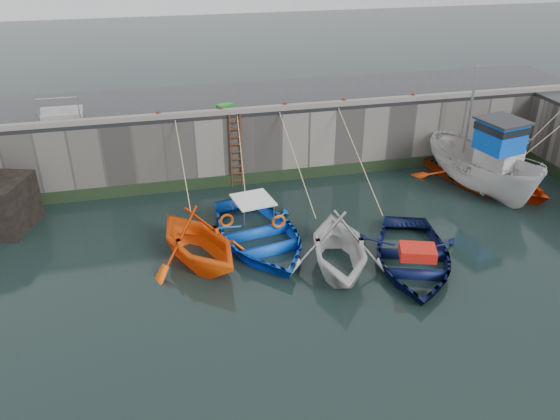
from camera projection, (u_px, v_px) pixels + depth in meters
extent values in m
plane|color=black|center=(365.00, 323.00, 15.47)|extent=(120.00, 120.00, 0.00)
cube|color=slate|center=(269.00, 129.00, 25.52)|extent=(30.00, 5.00, 3.00)
cube|color=black|center=(269.00, 96.00, 24.78)|extent=(30.00, 5.00, 0.16)
cube|color=slate|center=(281.00, 108.00, 22.68)|extent=(30.00, 0.30, 0.20)
cube|color=black|center=(282.00, 175.00, 23.92)|extent=(30.00, 0.08, 0.50)
cylinder|color=#3F1E0F|center=(231.00, 151.00, 22.79)|extent=(0.07, 0.07, 3.20)
cylinder|color=#3F1E0F|center=(241.00, 151.00, 22.89)|extent=(0.07, 0.07, 3.20)
cube|color=#3F1E0F|center=(237.00, 180.00, 23.45)|extent=(0.44, 0.06, 0.05)
cube|color=#3F1E0F|center=(237.00, 173.00, 23.30)|extent=(0.44, 0.06, 0.05)
cube|color=#3F1E0F|center=(236.00, 166.00, 23.14)|extent=(0.44, 0.06, 0.05)
cube|color=#3F1E0F|center=(236.00, 159.00, 22.99)|extent=(0.44, 0.06, 0.05)
cube|color=#3F1E0F|center=(236.00, 152.00, 22.84)|extent=(0.44, 0.06, 0.05)
cube|color=#3F1E0F|center=(236.00, 144.00, 22.68)|extent=(0.44, 0.06, 0.05)
cube|color=#3F1E0F|center=(235.00, 137.00, 22.53)|extent=(0.44, 0.06, 0.05)
cube|color=#3F1E0F|center=(235.00, 129.00, 22.37)|extent=(0.44, 0.06, 0.05)
cube|color=#3F1E0F|center=(235.00, 122.00, 22.22)|extent=(0.44, 0.06, 0.05)
imported|color=#FF5A0D|center=(199.00, 261.00, 18.34)|extent=(5.12, 5.41, 2.25)
imported|color=blue|center=(259.00, 242.00, 19.42)|extent=(4.91, 6.24, 1.17)
imported|color=silver|center=(337.00, 267.00, 17.98)|extent=(4.48, 4.95, 2.27)
imported|color=#091139|center=(411.00, 264.00, 18.19)|extent=(5.21, 6.13, 1.08)
imported|color=silver|center=(482.00, 171.00, 22.91)|extent=(3.46, 6.37, 2.33)
cube|color=blue|center=(500.00, 136.00, 21.61)|extent=(1.68, 1.75, 1.20)
cube|color=black|center=(502.00, 128.00, 21.44)|extent=(1.75, 1.83, 0.28)
cube|color=#262628|center=(504.00, 121.00, 21.31)|extent=(1.91, 1.99, 0.08)
cylinder|color=#A5A8AD|center=(472.00, 102.00, 22.62)|extent=(0.08, 0.08, 3.00)
imported|color=#F13E0C|center=(483.00, 175.00, 23.85)|extent=(6.40, 7.48, 1.31)
cube|color=silver|center=(500.00, 152.00, 22.82)|extent=(1.83, 1.89, 1.20)
cube|color=black|center=(501.00, 144.00, 22.66)|extent=(1.91, 1.97, 0.28)
cube|color=#262628|center=(503.00, 138.00, 22.52)|extent=(2.08, 2.14, 0.08)
cylinder|color=#A5A8AD|center=(468.00, 120.00, 23.73)|extent=(0.08, 0.08, 3.00)
cube|color=#167B1D|center=(225.00, 107.00, 22.57)|extent=(0.72, 0.60, 0.28)
cylinder|color=#A5A8AD|center=(38.00, 111.00, 20.91)|extent=(0.05, 0.05, 1.00)
cylinder|color=#A5A8AD|center=(79.00, 109.00, 21.22)|extent=(0.05, 0.05, 1.00)
cylinder|color=#A5A8AD|center=(56.00, 98.00, 20.85)|extent=(1.50, 0.05, 0.05)
cube|color=gray|center=(62.00, 116.00, 21.69)|extent=(1.60, 0.35, 0.18)
cube|color=gray|center=(62.00, 109.00, 21.90)|extent=(1.60, 0.35, 0.18)
cylinder|color=#3F1E0F|center=(158.00, 115.00, 21.71)|extent=(0.18, 0.18, 0.28)
cylinder|color=#3F1E0F|center=(221.00, 110.00, 22.23)|extent=(0.18, 0.18, 0.28)
cylinder|color=#3F1E0F|center=(285.00, 106.00, 22.79)|extent=(0.18, 0.18, 0.28)
cylinder|color=#3F1E0F|center=(344.00, 101.00, 23.32)|extent=(0.18, 0.18, 0.28)
cylinder|color=#3F1E0F|center=(413.00, 96.00, 23.99)|extent=(0.18, 0.18, 0.28)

